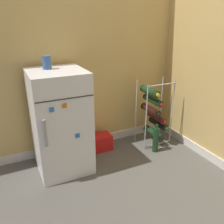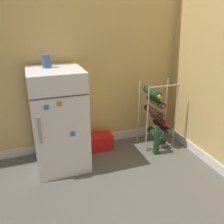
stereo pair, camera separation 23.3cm
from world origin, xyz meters
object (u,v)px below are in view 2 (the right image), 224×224
(wine_rack, at_px, (157,115))
(fridge_top_cup, at_px, (46,61))
(soda_box, at_px, (100,142))
(mini_fridge, at_px, (59,120))
(loose_bottle_floor, at_px, (157,142))

(wine_rack, relative_size, fridge_top_cup, 6.53)
(soda_box, distance_m, fridge_top_cup, 1.02)
(soda_box, height_order, fridge_top_cup, fridge_top_cup)
(mini_fridge, height_order, loose_bottle_floor, mini_fridge)
(fridge_top_cup, distance_m, loose_bottle_floor, 1.33)
(wine_rack, relative_size, loose_bottle_floor, 2.30)
(loose_bottle_floor, bearing_deg, fridge_top_cup, 166.93)
(mini_fridge, xyz_separation_m, fridge_top_cup, (-0.05, 0.08, 0.52))
(wine_rack, distance_m, fridge_top_cup, 1.26)
(wine_rack, xyz_separation_m, loose_bottle_floor, (-0.08, -0.18, -0.21))
(mini_fridge, bearing_deg, wine_rack, 1.64)
(mini_fridge, relative_size, soda_box, 3.82)
(soda_box, xyz_separation_m, loose_bottle_floor, (0.52, -0.30, 0.06))
(soda_box, bearing_deg, wine_rack, -10.67)
(mini_fridge, xyz_separation_m, wine_rack, (1.03, 0.03, -0.11))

